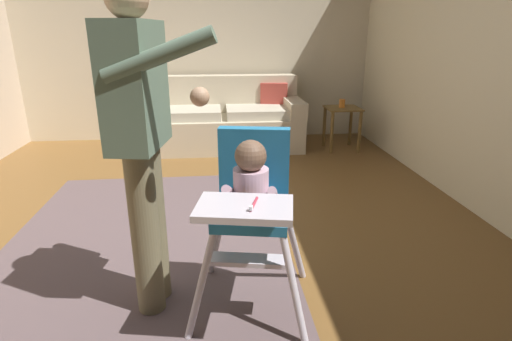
% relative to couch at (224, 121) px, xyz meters
% --- Properties ---
extents(ground, '(6.11, 7.42, 0.10)m').
position_rel_couch_xyz_m(ground, '(-0.31, -2.42, -0.38)').
color(ground, brown).
extents(wall_far, '(5.31, 0.06, 2.71)m').
position_rel_couch_xyz_m(wall_far, '(-0.31, 0.52, 1.02)').
color(wall_far, beige).
rests_on(wall_far, ground).
extents(wall_right, '(0.06, 6.42, 2.71)m').
position_rel_couch_xyz_m(wall_right, '(1.97, -2.12, 1.02)').
color(wall_right, beige).
rests_on(wall_right, ground).
extents(area_rug, '(1.92, 2.70, 0.01)m').
position_rel_couch_xyz_m(area_rug, '(-0.61, -2.47, -0.33)').
color(area_rug, '#5B4A4C').
rests_on(area_rug, ground).
extents(couch, '(1.93, 0.86, 0.86)m').
position_rel_couch_xyz_m(couch, '(0.00, 0.00, 0.00)').
color(couch, beige).
rests_on(couch, ground).
extents(high_chair, '(0.70, 0.80, 0.94)m').
position_rel_couch_xyz_m(high_chair, '(0.06, -3.17, 0.31)').
color(high_chair, silver).
rests_on(high_chair, ground).
extents(adult_standing, '(0.51, 0.55, 1.62)m').
position_rel_couch_xyz_m(adult_standing, '(-0.46, -3.10, 0.59)').
color(adult_standing, '#71674A').
rests_on(adult_standing, ground).
extents(side_table, '(0.40, 0.40, 0.52)m').
position_rel_couch_xyz_m(side_table, '(1.43, -0.28, 0.05)').
color(side_table, brown).
rests_on(side_table, ground).
extents(sippy_cup, '(0.07, 0.07, 0.10)m').
position_rel_couch_xyz_m(sippy_cup, '(1.41, -0.28, 0.24)').
color(sippy_cup, orange).
rests_on(sippy_cup, side_table).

